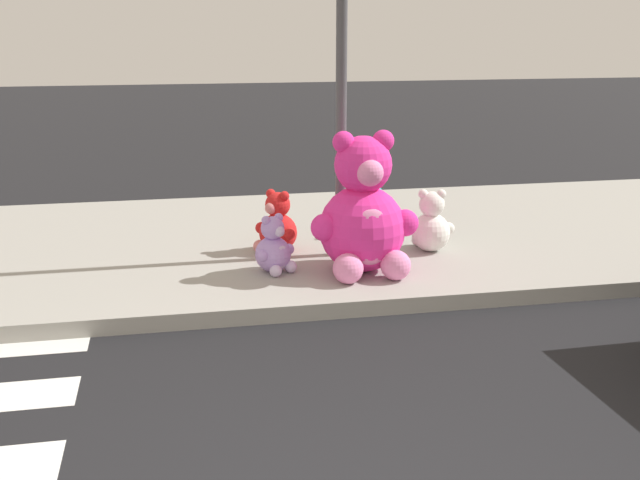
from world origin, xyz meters
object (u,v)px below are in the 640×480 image
at_px(plush_white, 431,226).
at_px(plush_teal, 372,214).
at_px(plush_red, 277,227).
at_px(sign_pole, 341,89).
at_px(plush_pink_large, 364,217).
at_px(plush_lavender, 274,249).

xyz_separation_m(plush_white, plush_teal, (-0.44, 0.73, -0.03)).
bearing_deg(plush_teal, plush_red, -158.17).
distance_m(sign_pole, plush_teal, 1.71).
xyz_separation_m(plush_pink_large, plush_lavender, (-0.84, 0.15, -0.32)).
distance_m(plush_pink_large, plush_lavender, 0.91).
bearing_deg(plush_red, plush_pink_large, -48.97).
bearing_deg(plush_white, sign_pole, 178.05).
bearing_deg(sign_pole, plush_pink_large, -81.04).
distance_m(plush_white, plush_red, 1.62).
bearing_deg(plush_lavender, plush_white, 13.23).
relative_size(plush_pink_large, plush_lavender, 2.40).
xyz_separation_m(plush_pink_large, plush_red, (-0.72, 0.83, -0.28)).
height_order(plush_red, plush_teal, plush_red).
height_order(sign_pole, plush_pink_large, sign_pole).
bearing_deg(plush_white, plush_teal, 121.07).
distance_m(plush_red, plush_teal, 1.24).
bearing_deg(plush_red, plush_teal, 21.83).
height_order(plush_white, plush_teal, plush_white).
bearing_deg(plush_pink_large, plush_red, 131.03).
distance_m(plush_pink_large, plush_red, 1.14).
bearing_deg(sign_pole, plush_red, 159.19).
bearing_deg(plush_red, sign_pole, -20.81).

